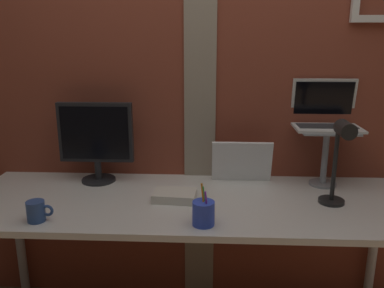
{
  "coord_description": "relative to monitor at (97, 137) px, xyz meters",
  "views": [
    {
      "loc": [
        -0.0,
        -1.82,
        1.53
      ],
      "look_at": [
        -0.1,
        0.04,
        1.02
      ],
      "focal_mm": 37.31,
      "sensor_mm": 36.0,
      "label": 1
    }
  ],
  "objects": [
    {
      "name": "brick_wall_back",
      "position": [
        0.6,
        0.18,
        0.32
      ],
      "size": [
        3.31,
        0.16,
        2.66
      ],
      "color": "brown",
      "rests_on": "ground_plane"
    },
    {
      "name": "desk",
      "position": [
        0.51,
        -0.23,
        -0.31
      ],
      "size": [
        2.16,
        0.71,
        0.77
      ],
      "color": "silver",
      "rests_on": "ground_plane"
    },
    {
      "name": "monitor",
      "position": [
        0.0,
        0.0,
        0.0
      ],
      "size": [
        0.39,
        0.18,
        0.43
      ],
      "color": "black",
      "rests_on": "desk"
    },
    {
      "name": "laptop_stand",
      "position": [
        1.19,
        0.0,
        -0.05
      ],
      "size": [
        0.28,
        0.22,
        0.3
      ],
      "color": "gray",
      "rests_on": "desk"
    },
    {
      "name": "laptop",
      "position": [
        1.19,
        0.07,
        0.13
      ],
      "size": [
        0.33,
        0.24,
        0.24
      ],
      "color": "silver",
      "rests_on": "laptop_stand"
    },
    {
      "name": "whiteboard_panel",
      "position": [
        0.77,
        0.03,
        -0.13
      ],
      "size": [
        0.32,
        0.07,
        0.23
      ],
      "primitive_type": "cube",
      "rotation": [
        0.23,
        0.0,
        0.0
      ],
      "color": "white",
      "rests_on": "desk"
    },
    {
      "name": "desk_lamp",
      "position": [
        1.17,
        -0.29,
        0.01
      ],
      "size": [
        0.12,
        0.2,
        0.41
      ],
      "color": "black",
      "rests_on": "desk"
    },
    {
      "name": "pen_cup",
      "position": [
        0.58,
        -0.49,
        -0.19
      ],
      "size": [
        0.09,
        0.09,
        0.18
      ],
      "color": "blue",
      "rests_on": "desk"
    },
    {
      "name": "coffee_mug",
      "position": [
        -0.13,
        -0.49,
        -0.2
      ],
      "size": [
        0.11,
        0.08,
        0.09
      ],
      "color": "#2D4C8C",
      "rests_on": "desk"
    },
    {
      "name": "paper_clutter_stack",
      "position": [
        0.43,
        -0.23,
        -0.23
      ],
      "size": [
        0.21,
        0.16,
        0.04
      ],
      "primitive_type": "cube",
      "rotation": [
        0.0,
        0.0,
        -0.08
      ],
      "color": "silver",
      "rests_on": "desk"
    }
  ]
}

